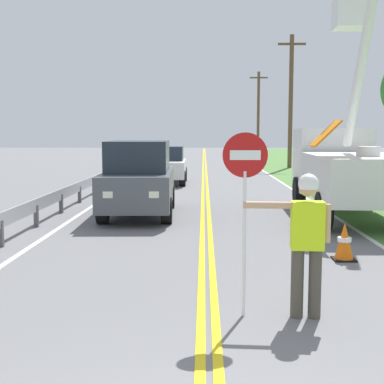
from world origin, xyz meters
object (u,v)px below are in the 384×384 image
(oncoming_sedan_second, at_px, (165,165))
(utility_pole_mid, at_px, (291,99))
(oncoming_suv_nearest, at_px, (139,178))
(utility_pole_far, at_px, (258,112))
(stop_sign_paddle, at_px, (245,183))
(traffic_cone_lead, at_px, (344,242))
(traffic_cone_mid, at_px, (316,219))
(utility_bucket_truck, at_px, (345,164))
(flagger_worker, at_px, (306,236))

(oncoming_sedan_second, xyz_separation_m, utility_pole_mid, (7.50, 11.07, 3.69))
(oncoming_suv_nearest, height_order, utility_pole_mid, utility_pole_mid)
(utility_pole_far, bearing_deg, oncoming_suv_nearest, -100.54)
(stop_sign_paddle, relative_size, traffic_cone_lead, 3.33)
(oncoming_suv_nearest, bearing_deg, traffic_cone_mid, -31.55)
(traffic_cone_lead, relative_size, traffic_cone_mid, 1.00)
(utility_pole_mid, relative_size, traffic_cone_mid, 12.41)
(utility_pole_mid, height_order, traffic_cone_lead, utility_pole_mid)
(utility_bucket_truck, bearing_deg, utility_pole_far, 87.74)
(traffic_cone_lead, bearing_deg, utility_bucket_truck, 75.40)
(oncoming_sedan_second, bearing_deg, traffic_cone_lead, -73.51)
(stop_sign_paddle, relative_size, traffic_cone_mid, 3.33)
(oncoming_sedan_second, height_order, traffic_cone_lead, oncoming_sedan_second)
(flagger_worker, height_order, oncoming_sedan_second, flagger_worker)
(utility_bucket_truck, bearing_deg, flagger_worker, -107.71)
(utility_pole_far, bearing_deg, utility_bucket_truck, -92.26)
(utility_bucket_truck, relative_size, utility_pole_far, 0.81)
(oncoming_sedan_second, xyz_separation_m, traffic_cone_lead, (4.34, -14.68, -0.50))
(stop_sign_paddle, distance_m, traffic_cone_lead, 3.89)
(oncoming_sedan_second, relative_size, utility_pole_far, 0.49)
(stop_sign_paddle, bearing_deg, oncoming_suv_nearest, 105.81)
(traffic_cone_mid, bearing_deg, utility_bucket_truck, 64.62)
(utility_pole_mid, height_order, utility_pole_far, utility_pole_mid)
(flagger_worker, distance_m, utility_pole_mid, 29.34)
(flagger_worker, distance_m, oncoming_sedan_second, 17.98)
(traffic_cone_lead, bearing_deg, oncoming_sedan_second, 106.49)
(utility_pole_far, relative_size, traffic_cone_lead, 12.14)
(stop_sign_paddle, distance_m, utility_pole_far, 48.30)
(stop_sign_paddle, height_order, oncoming_suv_nearest, stop_sign_paddle)
(utility_pole_far, distance_m, traffic_cone_lead, 45.24)
(utility_pole_mid, xyz_separation_m, traffic_cone_lead, (-3.16, -25.75, -4.19))
(stop_sign_paddle, bearing_deg, utility_pole_far, 83.98)
(flagger_worker, height_order, utility_pole_far, utility_pole_far)
(utility_pole_mid, bearing_deg, oncoming_suv_nearest, -110.22)
(utility_bucket_truck, distance_m, traffic_cone_lead, 5.83)
(oncoming_suv_nearest, bearing_deg, utility_pole_far, 79.46)
(utility_pole_far, bearing_deg, utility_pole_mid, -89.52)
(stop_sign_paddle, bearing_deg, flagger_worker, -3.29)
(flagger_worker, xyz_separation_m, utility_pole_mid, (4.45, 28.79, 3.48))
(oncoming_suv_nearest, height_order, traffic_cone_lead, oncoming_suv_nearest)
(utility_pole_mid, distance_m, traffic_cone_mid, 23.80)
(oncoming_sedan_second, relative_size, traffic_cone_mid, 5.89)
(traffic_cone_mid, bearing_deg, flagger_worker, -103.25)
(utility_bucket_truck, bearing_deg, oncoming_suv_nearest, -177.03)
(traffic_cone_mid, bearing_deg, oncoming_suv_nearest, 148.45)
(oncoming_sedan_second, relative_size, utility_pole_mid, 0.48)
(flagger_worker, bearing_deg, utility_pole_far, 84.89)
(flagger_worker, relative_size, utility_pole_mid, 0.21)
(flagger_worker, xyz_separation_m, oncoming_sedan_second, (-3.05, 17.72, -0.21))
(traffic_cone_lead, bearing_deg, flagger_worker, -113.10)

